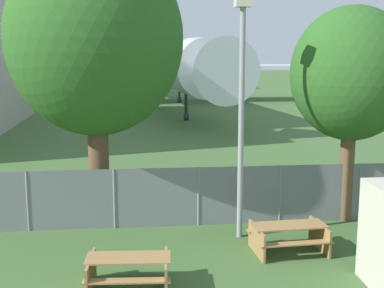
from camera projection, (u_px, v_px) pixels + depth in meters
The scene contains 7 objects.
perimeter_fence at pixel (198, 196), 16.29m from camera, with size 56.07×0.07×1.83m.
airplane at pixel (158, 62), 50.46m from camera, with size 35.06×43.36×11.99m.
picnic_bench_near_cabin at pixel (129, 269), 12.05m from camera, with size 1.98×1.51×0.76m.
picnic_bench_open_grass at pixel (289, 235), 14.24m from camera, with size 2.06×1.54×0.76m.
tree_near_hangar at pixel (95, 40), 16.02m from camera, with size 5.32×5.32×8.59m.
tree_left_of_cabin at pixel (352, 75), 16.23m from camera, with size 3.72×3.72×6.66m.
light_mast at pixel (242, 90), 14.71m from camera, with size 0.44×0.44×6.82m.
Camera 1 is at (-1.77, -4.62, 5.41)m, focal length 50.00 mm.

